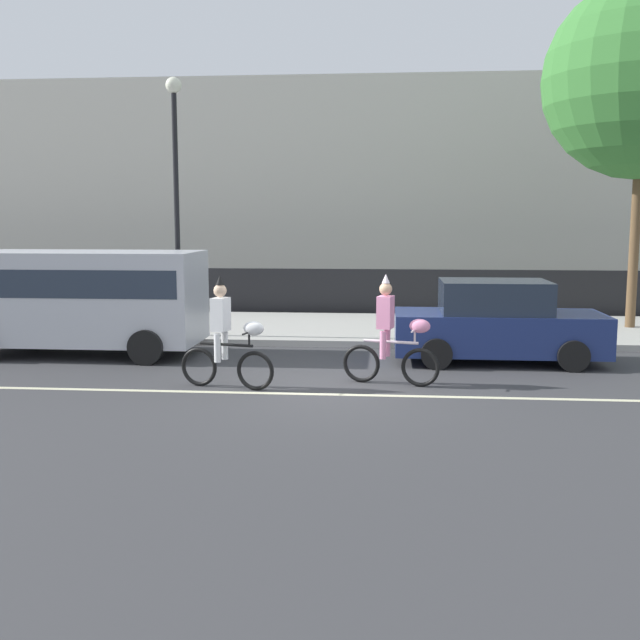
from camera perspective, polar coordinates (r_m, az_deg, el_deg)
The scene contains 10 objects.
ground_plane at distance 12.77m, azimuth 0.97°, elevation -5.19°, with size 80.00×80.00×0.00m, color #38383A.
road_centre_line at distance 12.28m, azimuth 0.81°, elevation -5.69°, with size 36.00×0.14×0.01m, color beige.
sidewalk_curb at distance 19.14m, azimuth 2.36°, elevation -0.63°, with size 60.00×5.00×0.15m, color #ADAAA3.
fence_line at distance 21.94m, azimuth 2.72°, elevation 2.08°, with size 40.00×0.08×1.40m, color black.
building_backdrop at distance 30.58m, azimuth -0.65°, elevation 9.66°, with size 28.00×8.00×7.78m, color beige.
parade_cyclist_zebra at distance 12.68m, azimuth -7.10°, elevation -1.47°, with size 1.69×0.58×1.92m.
parade_cyclist_pink at distance 12.92m, azimuth 5.48°, elevation -1.27°, with size 1.68×0.61×1.92m.
parked_van_silver at distance 16.45m, azimuth -17.54°, elevation 1.87°, with size 5.00×2.22×2.18m.
parked_car_navy at distance 15.32m, azimuth 13.34°, elevation -0.27°, with size 4.10×1.92×1.64m.
street_lamp_post at distance 17.69m, azimuth -10.94°, elevation 11.25°, with size 0.36×0.36×5.86m.
Camera 1 is at (0.88, -12.41, 2.85)m, focal length 42.00 mm.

